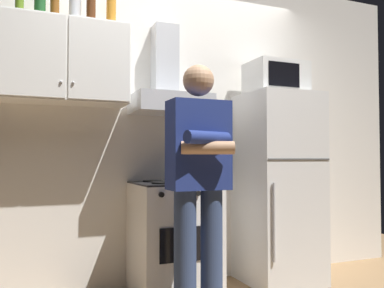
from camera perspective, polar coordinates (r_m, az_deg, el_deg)
The scene contains 12 objects.
back_wall_tiled at distance 3.50m, azimuth -3.75°, elevation 2.95°, with size 4.80×0.10×2.70m, color silver.
upper_cabinet at distance 3.17m, azimuth -17.38°, elevation 10.90°, with size 0.90×0.37×0.60m.
stove_oven at distance 3.19m, azimuth -2.60°, elevation -13.11°, with size 0.60×0.62×0.87m.
range_hood at distance 3.30m, azimuth -3.31°, elevation 7.58°, with size 0.60×0.44×0.75m.
refrigerator at distance 3.58m, azimuth 11.95°, elevation -5.94°, with size 0.60×0.62×1.60m.
microwave at distance 3.65m, azimuth 11.67°, elevation 8.95°, with size 0.48×0.37×0.28m.
person_standing at distance 2.56m, azimuth 0.97°, elevation -5.29°, with size 0.38×0.33×1.64m.
bottle_canister_steel at distance 3.32m, azimuth -16.09°, elevation 17.54°, with size 0.09×0.09×0.22m.
bottle_rum_dark at distance 3.29m, azimuth -13.98°, elevation 18.27°, with size 0.07×0.07×0.28m.
bottle_beer_brown at distance 3.32m, azimuth -18.69°, elevation 17.89°, with size 0.06×0.06×0.25m.
bottle_liquor_amber at distance 3.37m, azimuth -11.27°, elevation 17.89°, with size 0.07×0.07×0.30m.
bottle_olive_oil at distance 3.26m, azimuth -23.04°, elevation 18.09°, with size 0.06×0.06×0.23m.
Camera 1 is at (-1.11, -2.70, 1.04)m, focal length 38.02 mm.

